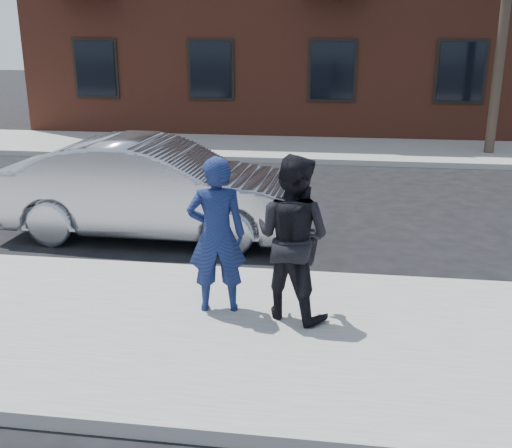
# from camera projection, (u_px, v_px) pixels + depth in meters

# --- Properties ---
(ground) EXTENTS (100.00, 100.00, 0.00)m
(ground) POSITION_uv_depth(u_px,v_px,m) (292.00, 336.00, 6.75)
(ground) COLOR black
(ground) RESTS_ON ground
(near_sidewalk) EXTENTS (50.00, 3.50, 0.15)m
(near_sidewalk) POSITION_uv_depth(u_px,v_px,m) (290.00, 340.00, 6.49)
(near_sidewalk) COLOR gray
(near_sidewalk) RESTS_ON ground
(near_curb) EXTENTS (50.00, 0.10, 0.15)m
(near_curb) POSITION_uv_depth(u_px,v_px,m) (301.00, 277.00, 8.19)
(near_curb) COLOR #999691
(near_curb) RESTS_ON ground
(far_sidewalk) EXTENTS (50.00, 3.50, 0.15)m
(far_sidewalk) POSITION_uv_depth(u_px,v_px,m) (325.00, 149.00, 17.35)
(far_sidewalk) COLOR gray
(far_sidewalk) RESTS_ON ground
(far_curb) EXTENTS (50.00, 0.10, 0.15)m
(far_curb) POSITION_uv_depth(u_px,v_px,m) (322.00, 162.00, 15.65)
(far_curb) COLOR #999691
(far_curb) RESTS_ON ground
(silver_sedan) EXTENTS (4.99, 1.79, 1.64)m
(silver_sedan) POSITION_uv_depth(u_px,v_px,m) (155.00, 189.00, 9.87)
(silver_sedan) COLOR #999BA3
(silver_sedan) RESTS_ON ground
(man_hoodie) EXTENTS (0.74, 0.56, 1.83)m
(man_hoodie) POSITION_uv_depth(u_px,v_px,m) (217.00, 235.00, 6.81)
(man_hoodie) COLOR navy
(man_hoodie) RESTS_ON near_sidewalk
(man_peacoat) EXTENTS (1.13, 1.03, 1.88)m
(man_peacoat) POSITION_uv_depth(u_px,v_px,m) (292.00, 238.00, 6.65)
(man_peacoat) COLOR black
(man_peacoat) RESTS_ON near_sidewalk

